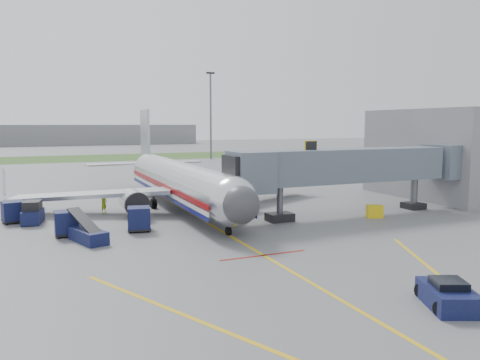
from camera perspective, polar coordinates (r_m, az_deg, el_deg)
name	(u,v)px	position (r m, az deg, el deg)	size (l,w,h in m)	color
ground	(239,241)	(33.82, -0.14, -7.46)	(400.00, 400.00, 0.00)	#565659
grass_strip	(95,158)	(121.08, -17.23, 2.59)	(300.00, 25.00, 0.01)	#2D4C1E
apron_markings	(290,271)	(27.44, 6.10, -10.91)	(21.52, 50.00, 0.01)	gold
airliner	(179,181)	(47.51, -7.42, -0.11)	(32.10, 35.67, 10.25)	silver
jet_bridge	(347,167)	(43.74, 12.87, 1.58)	(25.30, 4.00, 6.90)	slate
terminal	(443,153)	(58.85, 23.55, 3.01)	(10.00, 16.00, 10.00)	slate
light_mast_right	(211,114)	(111.77, -3.59, 8.08)	(2.00, 0.44, 20.40)	#595B60
distant_terminal	(45,135)	(200.17, -22.66, 5.08)	(120.00, 14.00, 8.00)	slate
pushback_tug	(448,296)	(24.02, 24.02, -12.74)	(3.01, 3.62, 1.30)	#0D0C34
baggage_tug	(33,213)	(43.20, -23.95, -3.75)	(1.92, 2.96, 1.92)	#0D0C34
baggage_cart_a	(139,219)	(37.59, -12.21, -4.65)	(2.04, 2.04, 1.89)	#0D0C34
baggage_cart_b	(67,223)	(37.54, -20.37, -4.96)	(1.76, 1.76, 1.87)	#0D0C34
baggage_cart_c	(13,212)	(44.24, -25.93, -3.51)	(2.03, 2.03, 1.83)	#0D0C34
belt_loader	(88,235)	(35.16, -18.04, -6.35)	(2.55, 4.56, 2.15)	#0D0C34
ground_power_cart	(374,211)	(43.74, 16.08, -3.70)	(1.64, 1.41, 1.11)	gold
ramp_worker	(104,204)	(45.90, -16.26, -2.77)	(0.66, 0.43, 1.80)	#AFD318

